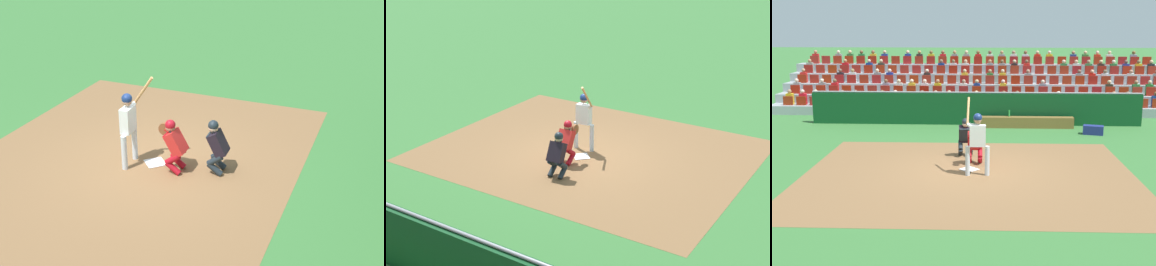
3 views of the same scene
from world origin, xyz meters
TOP-DOWN VIEW (x-y plane):
  - ground_plane at (0.00, 0.00)m, footprint 160.00×160.00m
  - infield_dirt_patch at (0.00, 0.50)m, footprint 9.30×7.61m
  - home_plate_marker at (0.00, 0.00)m, footprint 0.62×0.62m
  - batter_at_plate at (-0.23, 0.52)m, footprint 0.68×0.66m
  - catcher_crouching at (-0.13, -0.55)m, footprint 0.47×0.71m
  - home_plate_umpire at (0.17, -1.46)m, footprint 0.48×0.50m

SIDE VIEW (x-z plane):
  - ground_plane at x=0.00m, z-range 0.00..0.00m
  - infield_dirt_patch at x=0.00m, z-range 0.00..0.01m
  - home_plate_marker at x=0.00m, z-range 0.01..0.02m
  - home_plate_umpire at x=0.17m, z-range 0.06..1.33m
  - catcher_crouching at x=-0.13m, z-range 0.07..1.34m
  - batter_at_plate at x=-0.23m, z-range 0.02..2.16m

